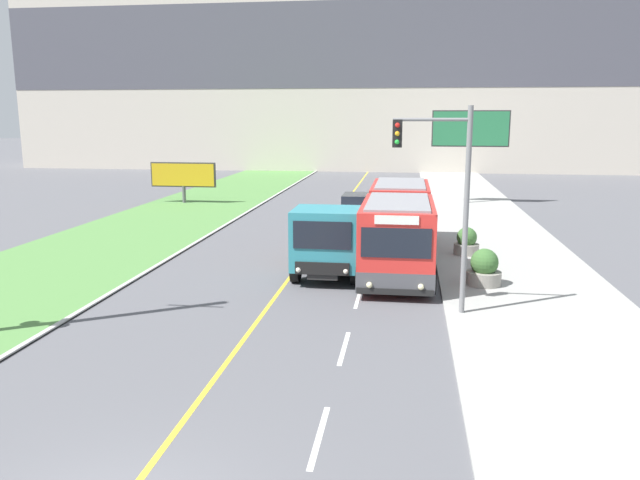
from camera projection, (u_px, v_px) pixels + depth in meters
name	position (u px, v px, depth m)	size (l,w,h in m)	color
apartment_block_background	(372.00, 54.00, 68.29)	(80.00, 8.04, 25.17)	beige
city_bus	(399.00, 226.00, 25.37)	(2.68, 11.60, 2.98)	red
dump_truck	(329.00, 242.00, 23.19)	(2.47, 6.14, 2.68)	black
car_distant	(356.00, 207.00, 36.41)	(1.80, 4.30, 1.45)	silver
traffic_light_mast	(446.00, 185.00, 18.23)	(2.28, 0.32, 6.22)	slate
billboard_large	(470.00, 132.00, 41.96)	(5.14, 0.24, 6.30)	#59595B
billboard_small	(183.00, 175.00, 42.79)	(4.57, 0.24, 2.81)	#59595B
planter_round_near	(484.00, 269.00, 21.89)	(1.21, 1.21, 1.29)	gray
planter_round_second	(467.00, 243.00, 26.75)	(1.07, 1.07, 1.17)	gray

